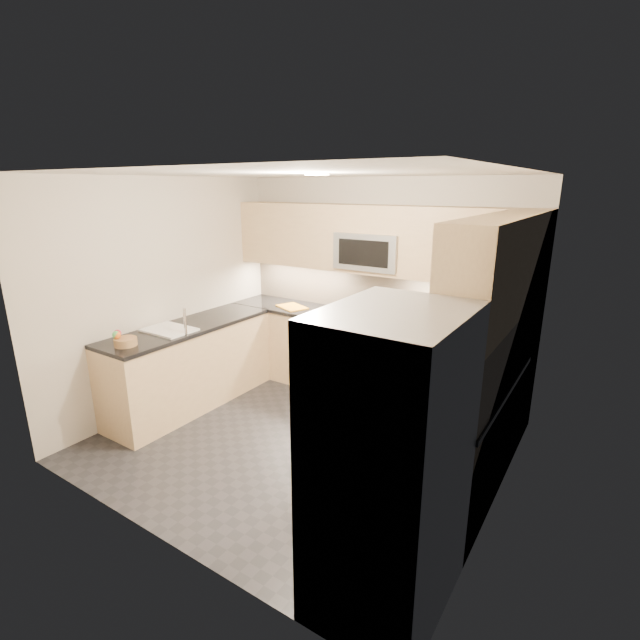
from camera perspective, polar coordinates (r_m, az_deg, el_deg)
The scene contains 37 objects.
floor at distance 4.68m, azimuth -2.43°, elevation -14.68°, with size 3.60×3.20×0.00m, color #232328.
ceiling at distance 4.02m, azimuth -2.87°, elevation 17.59°, with size 3.60×3.20×0.02m, color beige.
wall_back at distance 5.52m, azimuth 7.16°, elevation 4.03°, with size 3.60×0.02×2.50m, color #BEB5A6.
wall_front at distance 3.10m, azimuth -20.30°, elevation -6.64°, with size 3.60×0.02×2.50m, color #BEB5A6.
wall_left at distance 5.41m, azimuth -18.33°, elevation 3.07°, with size 0.02×3.20×2.50m, color #BEB5A6.
wall_right at distance 3.49m, azimuth 22.14°, elevation -4.28°, with size 0.02×3.20×2.50m, color #BEB5A6.
base_cab_back_left at distance 6.04m, azimuth -3.71°, elevation -2.69°, with size 1.42×0.60×0.90m, color tan.
base_cab_back_right at distance 5.11m, azimuth 16.40°, elevation -6.94°, with size 1.42×0.60×0.90m, color tan.
base_cab_right at distance 4.01m, azimuth 17.06°, elevation -13.67°, with size 0.60×1.70×0.90m, color tan.
base_cab_peninsula at distance 5.41m, azimuth -15.57°, elevation -5.56°, with size 0.60×2.00×0.90m, color tan.
countertop_back_left at distance 5.90m, azimuth -3.79°, elevation 1.63°, with size 1.42×0.63×0.04m, color black.
countertop_back_right at distance 4.95m, azimuth 16.82°, elevation -1.92°, with size 1.42×0.63×0.04m, color black.
countertop_right at distance 3.81m, azimuth 17.65°, elevation -7.50°, with size 0.63×1.70×0.04m, color black.
countertop_peninsula at distance 5.26m, azimuth -15.96°, elevation -0.79°, with size 0.63×2.00×0.04m, color black.
upper_cab_back at distance 5.27m, azimuth 6.52°, elevation 9.82°, with size 3.60×0.35×0.75m, color tan.
upper_cab_right at distance 3.65m, azimuth 21.30°, elevation 6.01°, with size 0.35×1.95×0.75m, color tan.
backsplash_back at distance 5.52m, azimuth 7.11°, elevation 3.46°, with size 3.60×0.01×0.51m, color tan.
backsplash_right at distance 3.93m, azimuth 23.33°, elevation -3.03°, with size 0.01×2.30×0.51m, color tan.
gas_range at distance 5.46m, azimuth 5.35°, elevation -4.74°, with size 0.76×0.65×0.91m, color #A5A8AD.
range_cooktop at distance 5.32m, azimuth 5.48°, elevation -0.11°, with size 0.76×0.65×0.03m, color black.
oven_door_glass at distance 5.20m, azimuth 3.62°, elevation -5.89°, with size 0.62×0.02×0.45m, color black.
oven_handle at distance 5.08m, azimuth 3.56°, elevation -3.14°, with size 0.02×0.02×0.60m, color #B2B5BA.
microwave at distance 5.26m, azimuth 6.35°, elevation 8.45°, with size 0.76×0.40×0.40m, color gray.
microwave_door at distance 5.08m, azimuth 5.29°, elevation 8.20°, with size 0.60×0.01×0.28m, color black.
refrigerator at distance 2.74m, azimuth 8.57°, elevation -17.25°, with size 0.70×0.90×1.80m, color #AAACB2.
fridge_handle_left at distance 2.73m, azimuth -0.40°, elevation -15.94°, with size 0.02×0.02×1.20m, color #B2B5BA.
fridge_handle_right at distance 2.99m, azimuth 3.52°, elevation -12.85°, with size 0.02×0.02×1.20m, color #B2B5BA.
sink_basin at distance 5.12m, azimuth -18.02°, elevation -1.90°, with size 0.52×0.38×0.16m, color white.
faucet at distance 4.87m, azimuth -16.29°, elevation -0.21°, with size 0.03×0.03×0.28m, color silver.
utensil_bowl at distance 4.93m, azimuth 18.50°, elevation -0.93°, with size 0.29×0.29×0.16m, color #6ABE51.
cutting_board at distance 5.79m, azimuth -3.47°, elevation 1.62°, with size 0.38×0.27×0.01m, color #C37C12.
fruit_basket at distance 4.76m, azimuth -22.81°, elevation -2.49°, with size 0.21×0.21×0.08m, color #A3784C.
fruit_apple at distance 4.80m, azimuth -23.66°, elevation -1.51°, with size 0.07×0.07×0.07m, color #A7132E.
fruit_pear at distance 4.75m, azimuth -23.78°, elevation -1.68°, with size 0.07×0.07×0.07m, color #4BB155.
dish_towel_check at distance 5.15m, azimuth 2.99°, elevation -4.90°, with size 0.17×0.01×0.32m, color white.
dish_towel_blue at distance 5.03m, azimuth 5.58°, elevation -5.48°, with size 0.19×0.02×0.36m, color #325B8A.
fruit_orange at distance 4.75m, azimuth -23.74°, elevation -1.70°, with size 0.07×0.07×0.07m, color orange.
Camera 1 is at (2.36, -3.25, 2.40)m, focal length 26.00 mm.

